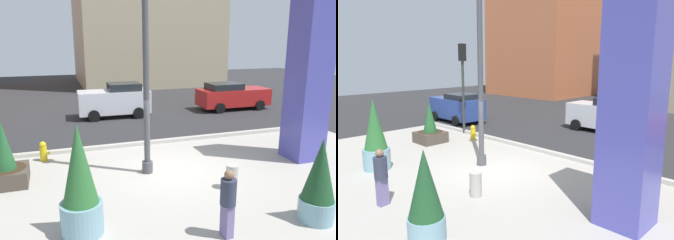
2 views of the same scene
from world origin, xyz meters
The scene contains 13 objects.
ground_plane centered at (0.00, 4.00, 0.00)m, with size 60.00×60.00×0.00m, color #2D2D30.
plaza_pavement centered at (0.00, -2.00, 0.00)m, with size 18.00×10.00×0.02m, color #ADA89E.
curb_strip centered at (0.00, 3.12, 0.08)m, with size 18.00×0.24×0.16m, color #B7B2A8.
lamp_post centered at (-0.81, 0.13, 3.43)m, with size 0.44×0.44×7.03m.
art_pillar_blue centered at (5.13, -0.34, 3.03)m, with size 1.18×1.18×6.07m, color #4C4CAD.
potted_plant_near_right centered at (-5.19, 0.63, 0.70)m, with size 1.27×1.27×2.04m.
potted_plant_by_pillar centered at (-3.21, -2.90, 1.21)m, with size 0.98×0.98×2.64m.
potted_plant_mid_plaza centered at (2.31, -4.21, 1.03)m, with size 0.86×0.86×2.14m.
fire_hydrant centered at (-4.14, 2.46, 0.37)m, with size 0.36×0.26×0.75m.
concrete_bollard centered at (1.26, -1.90, 0.38)m, with size 0.36×0.36×0.75m, color #B2ADA3.
car_passing_lane centered at (-0.29, 8.84, 0.97)m, with size 4.07×2.02×1.95m.
car_intersection centered at (7.19, 8.59, 0.86)m, with size 4.55×2.06×1.70m.
pedestrian_crossing centered at (-0.12, -4.11, 0.90)m, with size 0.41×0.41×1.63m.
Camera 1 is at (-3.62, -10.15, 4.42)m, focal length 35.90 mm.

